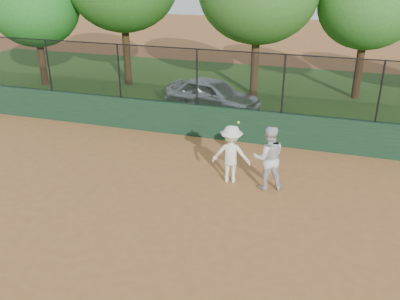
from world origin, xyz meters
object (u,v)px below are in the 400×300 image
(tree_3, at_px, (368,7))
(tree_0, at_px, (35,8))
(player_second, at_px, (268,158))
(parked_car, at_px, (212,95))
(player_main, at_px, (231,154))

(tree_3, bearing_deg, tree_0, -171.55)
(tree_3, bearing_deg, player_second, -104.07)
(parked_car, height_order, tree_0, tree_0)
(parked_car, bearing_deg, tree_3, -43.84)
(parked_car, bearing_deg, tree_0, 94.18)
(parked_car, relative_size, tree_3, 0.69)
(parked_car, xyz_separation_m, player_second, (3.35, -6.12, 0.23))
(player_main, bearing_deg, parked_car, 110.59)
(player_main, xyz_separation_m, tree_3, (3.55, 9.80, 3.19))
(player_main, relative_size, tree_3, 0.34)
(player_second, xyz_separation_m, tree_0, (-12.69, 7.63, 2.85))
(tree_0, relative_size, tree_3, 0.96)
(player_second, xyz_separation_m, tree_3, (2.48, 9.88, 3.13))
(player_second, distance_m, tree_3, 10.65)
(parked_car, xyz_separation_m, player_main, (2.27, -6.04, 0.17))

